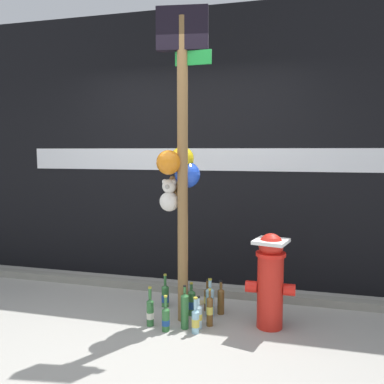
# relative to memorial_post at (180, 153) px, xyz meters

# --- Properties ---
(ground_plane) EXTENTS (14.00, 14.00, 0.00)m
(ground_plane) POSITION_rel_memorial_post_xyz_m (-0.19, -0.52, -1.51)
(ground_plane) COLOR #9E9B93
(building_wall) EXTENTS (10.00, 0.21, 3.10)m
(building_wall) POSITION_rel_memorial_post_xyz_m (-0.19, 1.14, 0.05)
(building_wall) COLOR black
(building_wall) RESTS_ON ground_plane
(curb_strip) EXTENTS (8.00, 0.12, 0.08)m
(curb_strip) POSITION_rel_memorial_post_xyz_m (-0.19, 0.65, -1.47)
(curb_strip) COLOR gray
(curb_strip) RESTS_ON ground_plane
(memorial_post) EXTENTS (0.48, 0.38, 2.73)m
(memorial_post) POSITION_rel_memorial_post_xyz_m (0.00, 0.00, 0.00)
(memorial_post) COLOR olive
(memorial_post) RESTS_ON ground_plane
(fire_hydrant) EXTENTS (0.42, 0.32, 0.83)m
(fire_hydrant) POSITION_rel_memorial_post_xyz_m (0.81, 0.01, -1.07)
(fire_hydrant) COLOR red
(fire_hydrant) RESTS_ON ground_plane
(bottle_0) EXTENTS (0.06, 0.06, 0.35)m
(bottle_0) POSITION_rel_memorial_post_xyz_m (-0.21, -0.23, -1.38)
(bottle_0) COLOR #337038
(bottle_0) RESTS_ON ground_plane
(bottle_1) EXTENTS (0.07, 0.07, 0.33)m
(bottle_1) POSITION_rel_memorial_post_xyz_m (-0.22, 0.22, -1.39)
(bottle_1) COLOR #337038
(bottle_1) RESTS_ON ground_plane
(bottle_2) EXTENTS (0.08, 0.08, 0.36)m
(bottle_2) POSITION_rel_memorial_post_xyz_m (0.25, 0.11, -1.36)
(bottle_2) COLOR #93CCE0
(bottle_2) RESTS_ON ground_plane
(bottle_3) EXTENTS (0.07, 0.07, 0.31)m
(bottle_3) POSITION_rel_memorial_post_xyz_m (-0.04, -0.29, -1.40)
(bottle_3) COLOR #337038
(bottle_3) RESTS_ON ground_plane
(bottle_4) EXTENTS (0.07, 0.07, 0.31)m
(bottle_4) POSITION_rel_memorial_post_xyz_m (0.21, -0.27, -1.39)
(bottle_4) COLOR #93CCE0
(bottle_4) RESTS_ON ground_plane
(bottle_5) EXTENTS (0.07, 0.07, 0.31)m
(bottle_5) POSITION_rel_memorial_post_xyz_m (0.20, 0.23, -1.39)
(bottle_5) COLOR brown
(bottle_5) RESTS_ON ground_plane
(bottle_6) EXTENTS (0.06, 0.06, 0.32)m
(bottle_6) POSITION_rel_memorial_post_xyz_m (0.34, 0.18, -1.37)
(bottle_6) COLOR brown
(bottle_6) RESTS_ON ground_plane
(bottle_7) EXTENTS (0.06, 0.06, 0.33)m
(bottle_7) POSITION_rel_memorial_post_xyz_m (0.30, -0.10, -1.37)
(bottle_7) COLOR brown
(bottle_7) RESTS_ON ground_plane
(bottle_8) EXTENTS (0.07, 0.07, 0.38)m
(bottle_8) POSITION_rel_memorial_post_xyz_m (0.10, -0.20, -1.34)
(bottle_8) COLOR #337038
(bottle_8) RESTS_ON ground_plane
(bottle_9) EXTENTS (0.08, 0.08, 0.31)m
(bottle_9) POSITION_rel_memorial_post_xyz_m (0.08, 0.09, -1.39)
(bottle_9) COLOR #337038
(bottle_9) RESTS_ON ground_plane
(bottle_10) EXTENTS (0.07, 0.07, 0.28)m
(bottle_10) POSITION_rel_memorial_post_xyz_m (0.21, -0.17, -1.39)
(bottle_10) COLOR #B2DBEA
(bottle_10) RESTS_ON ground_plane
(litter_0) EXTENTS (0.08, 0.12, 0.01)m
(litter_0) POSITION_rel_memorial_post_xyz_m (0.74, 0.49, -1.50)
(litter_0) COLOR tan
(litter_0) RESTS_ON ground_plane
(litter_1) EXTENTS (0.13, 0.13, 0.01)m
(litter_1) POSITION_rel_memorial_post_xyz_m (0.09, 0.41, -1.50)
(litter_1) COLOR tan
(litter_1) RESTS_ON ground_plane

